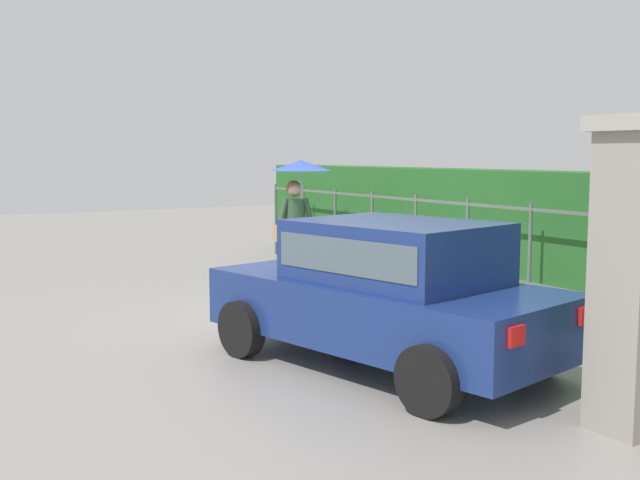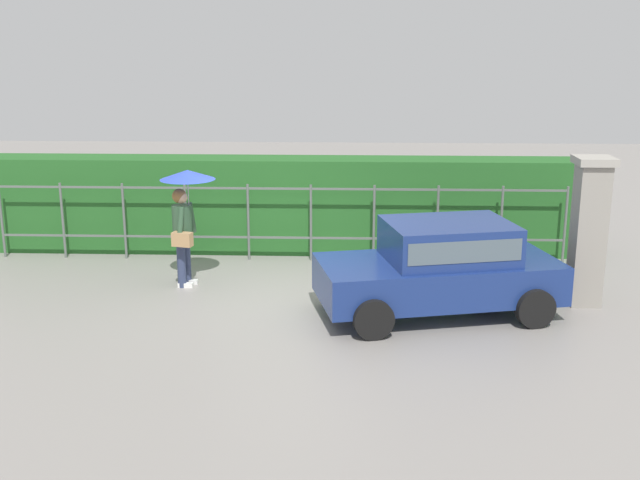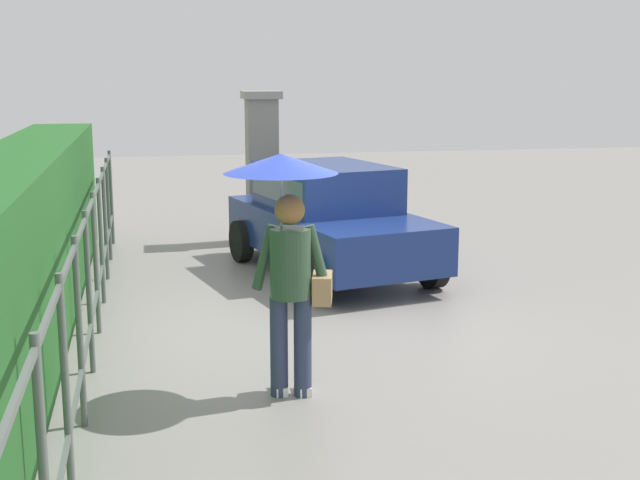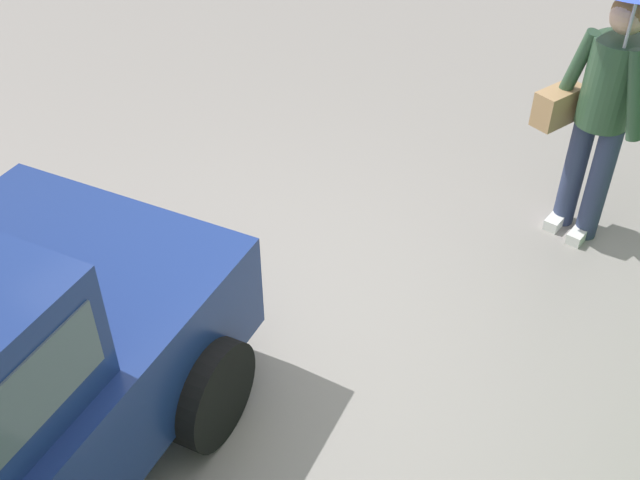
{
  "view_description": "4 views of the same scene",
  "coord_description": "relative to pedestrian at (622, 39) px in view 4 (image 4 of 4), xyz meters",
  "views": [
    {
      "loc": [
        8.43,
        -4.81,
        2.13
      ],
      "look_at": [
        -0.03,
        0.14,
        1.01
      ],
      "focal_mm": 42.21,
      "sensor_mm": 36.0,
      "label": 1
    },
    {
      "loc": [
        0.96,
        -12.19,
        4.24
      ],
      "look_at": [
        0.48,
        0.01,
        1.05
      ],
      "focal_mm": 43.79,
      "sensor_mm": 36.0,
      "label": 2
    },
    {
      "loc": [
        -8.58,
        1.93,
        2.67
      ],
      "look_at": [
        0.15,
        0.1,
        0.92
      ],
      "focal_mm": 47.17,
      "sensor_mm": 36.0,
      "label": 3
    },
    {
      "loc": [
        2.58,
        2.06,
        3.4
      ],
      "look_at": [
        0.11,
        0.08,
        0.82
      ],
      "focal_mm": 42.89,
      "sensor_mm": 36.0,
      "label": 4
    }
  ],
  "objects": [
    {
      "name": "ground_plane",
      "position": [
        1.87,
        -0.8,
        -1.46
      ],
      "size": [
        40.0,
        40.0,
        0.0
      ],
      "primitive_type": "plane",
      "color": "gray"
    },
    {
      "name": "pedestrian",
      "position": [
        0.0,
        0.0,
        0.0
      ],
      "size": [
        0.95,
        0.95,
        2.04
      ],
      "rotation": [
        0.0,
        0.0,
        -0.25
      ],
      "color": "#2D3856",
      "rests_on": "ground"
    }
  ]
}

